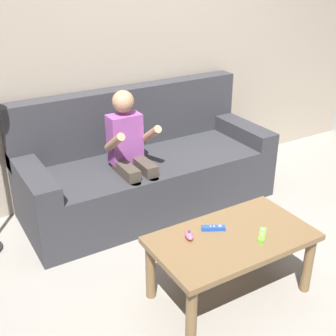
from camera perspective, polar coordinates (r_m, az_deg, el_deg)
The scene contains 8 objects.
ground_plane at distance 3.01m, azimuth 13.59°, elevation -14.06°, with size 9.90×9.90×0.00m, color #9E998E.
wall_back at distance 3.78m, azimuth -3.07°, elevation 15.89°, with size 4.95×0.05×2.50m, color #B2A38E.
couch at distance 3.64m, azimuth -2.92°, elevation -0.07°, with size 2.01×0.80×0.93m.
person_seated_on_couch at distance 3.28m, azimuth -4.79°, elevation 2.11°, with size 0.34×0.42×1.02m.
coffee_table at distance 2.67m, azimuth 8.15°, elevation -9.79°, with size 0.95×0.54×0.42m.
game_remote_blue_near_edge at distance 2.66m, azimuth 5.84°, elevation -7.64°, with size 0.14×0.10×0.03m.
nunchuk_pink at distance 2.58m, azimuth 2.70°, elevation -8.58°, with size 0.07×0.10×0.05m.
game_remote_lime_far_corner at distance 2.64m, azimuth 11.94°, elevation -8.41°, with size 0.13×0.12×0.03m.
Camera 1 is at (-1.74, -1.58, 1.89)m, focal length 47.66 mm.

